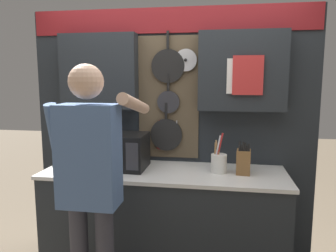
% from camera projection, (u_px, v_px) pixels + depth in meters
% --- Properties ---
extents(base_cabinet_counter, '(2.03, 0.68, 0.93)m').
position_uv_depth(base_cabinet_counter, '(164.00, 223.00, 2.83)').
color(base_cabinet_counter, '#23282D').
rests_on(base_cabinet_counter, ground_plane).
extents(back_wall_unit, '(2.60, 0.23, 2.32)m').
position_uv_depth(back_wall_unit, '(171.00, 109.00, 2.98)').
color(back_wall_unit, '#23282D').
rests_on(back_wall_unit, ground_plane).
extents(microwave, '(0.46, 0.37, 0.30)m').
position_uv_depth(microwave, '(119.00, 151.00, 2.82)').
color(microwave, black).
rests_on(microwave, base_cabinet_counter).
extents(knife_block, '(0.12, 0.16, 0.27)m').
position_uv_depth(knife_block, '(243.00, 161.00, 2.66)').
color(knife_block, brown).
rests_on(knife_block, base_cabinet_counter).
extents(utensil_crock, '(0.13, 0.13, 0.33)m').
position_uv_depth(utensil_crock, '(219.00, 162.00, 2.69)').
color(utensil_crock, white).
rests_on(utensil_crock, base_cabinet_counter).
extents(person, '(0.54, 0.69, 1.79)m').
position_uv_depth(person, '(90.00, 176.00, 2.12)').
color(person, '#383842').
rests_on(person, ground_plane).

